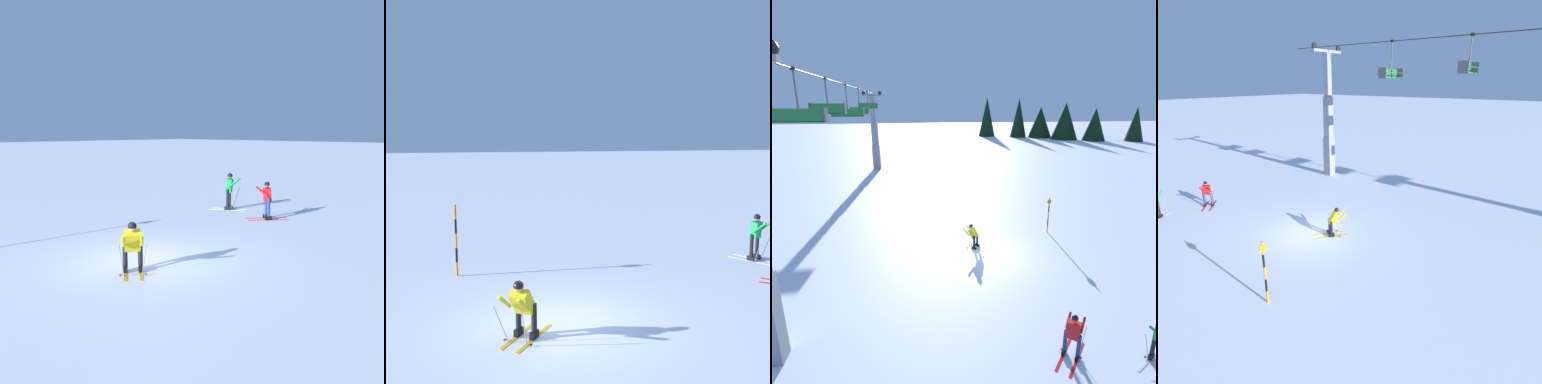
# 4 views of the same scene
# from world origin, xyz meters

# --- Properties ---
(ground_plane) EXTENTS (260.00, 260.00, 0.00)m
(ground_plane) POSITION_xyz_m (0.00, 0.00, 0.00)
(ground_plane) COLOR white
(skier_carving_main) EXTENTS (1.44, 1.62, 1.55)m
(skier_carving_main) POSITION_xyz_m (1.07, 0.71, 0.81)
(skier_carving_main) COLOR yellow
(skier_carving_main) RESTS_ON ground_plane
(trail_marker_pole) EXTENTS (0.07, 0.28, 2.35)m
(trail_marker_pole) POSITION_xyz_m (2.44, -4.52, 1.26)
(trail_marker_pole) COLOR orange
(trail_marker_pole) RESTS_ON ground_plane
(skier_distant_downhill) EXTENTS (1.25, 1.80, 1.75)m
(skier_distant_downhill) POSITION_xyz_m (-8.16, -3.57, 1.01)
(skier_distant_downhill) COLOR white
(skier_distant_downhill) RESTS_ON ground_plane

